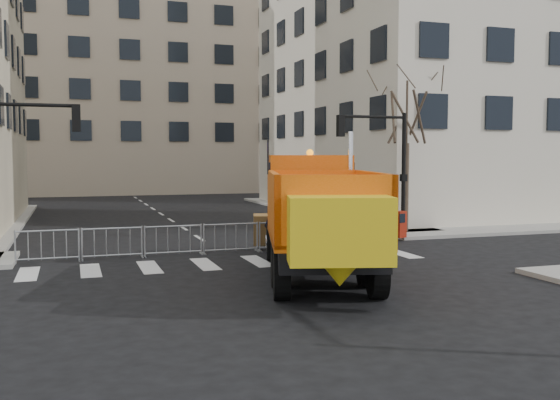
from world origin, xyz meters
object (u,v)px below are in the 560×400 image
object	(u,v)px
cop_a	(271,230)
cop_c	(309,229)
newspaper_box	(400,224)
plow_truck	(318,213)
cop_b	(310,225)

from	to	relation	value
cop_a	cop_c	distance (m)	1.49
newspaper_box	cop_a	bearing A→B (deg)	172.20
cop_a	cop_c	size ratio (longest dim) A/B	1.04
plow_truck	newspaper_box	xyz separation A→B (m)	(6.24, 6.32, -1.21)
newspaper_box	cop_b	bearing A→B (deg)	176.45
cop_a	newspaper_box	distance (m)	6.29
cop_b	newspaper_box	size ratio (longest dim) A/B	1.81
cop_c	newspaper_box	distance (m)	4.87
plow_truck	newspaper_box	distance (m)	8.97
cop_c	cop_b	bearing A→B (deg)	179.53
newspaper_box	cop_c	bearing A→B (deg)	176.80
cop_b	newspaper_box	distance (m)	4.82
cop_b	plow_truck	bearing A→B (deg)	103.61
plow_truck	cop_c	distance (m)	5.19
cop_c	newspaper_box	xyz separation A→B (m)	(4.63, 1.50, -0.13)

